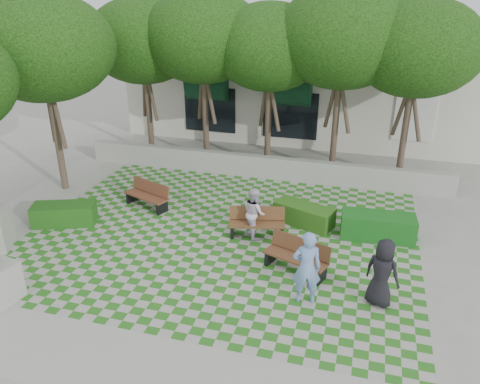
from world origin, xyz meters
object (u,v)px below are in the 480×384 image
(person_blue, at_px, (307,268))
(hedge_west, at_px, (64,214))
(person_white, at_px, (254,212))
(bench_west, at_px, (148,195))
(hedge_midright, at_px, (304,215))
(bench_mid, at_px, (257,223))
(hedge_east, at_px, (378,226))
(bench_east, at_px, (297,257))
(person_dark, at_px, (382,273))

(person_blue, bearing_deg, hedge_west, -26.82)
(person_white, bearing_deg, bench_west, 40.02)
(hedge_midright, bearing_deg, person_blue, -80.91)
(bench_mid, distance_m, hedge_east, 3.77)
(bench_mid, xyz_separation_m, hedge_west, (-6.31, -0.98, -0.09))
(hedge_west, relative_size, person_blue, 1.01)
(bench_west, distance_m, person_blue, 7.33)
(bench_mid, height_order, person_white, person_white)
(hedge_midright, xyz_separation_m, person_white, (-1.39, -1.19, 0.47))
(hedge_midright, xyz_separation_m, person_blue, (0.65, -4.08, 0.65))
(person_blue, bearing_deg, bench_east, -85.05)
(bench_west, relative_size, hedge_west, 0.91)
(hedge_midright, relative_size, person_dark, 1.08)
(bench_east, xyz_separation_m, person_blue, (0.43, -1.28, 0.53))
(bench_west, bearing_deg, bench_mid, 8.00)
(bench_east, distance_m, hedge_midright, 2.81)
(hedge_midright, relative_size, person_blue, 0.98)
(hedge_east, bearing_deg, person_dark, -88.51)
(hedge_west, height_order, person_white, person_white)
(bench_west, bearing_deg, hedge_west, -116.38)
(hedge_west, distance_m, person_blue, 8.52)
(hedge_west, relative_size, person_dark, 1.11)
(person_blue, distance_m, person_dark, 1.83)
(hedge_midright, bearing_deg, hedge_west, -164.36)
(person_blue, relative_size, person_dark, 1.10)
(hedge_east, bearing_deg, person_white, -166.26)
(bench_mid, bearing_deg, bench_east, -60.31)
(person_dark, bearing_deg, hedge_midright, -30.77)
(person_dark, bearing_deg, hedge_west, 16.94)
(hedge_west, distance_m, person_white, 6.32)
(bench_east, distance_m, person_white, 2.31)
(hedge_west, bearing_deg, person_white, 8.64)
(hedge_east, relative_size, person_white, 1.39)
(hedge_east, xyz_separation_m, person_blue, (-1.70, -3.81, 0.60))
(person_blue, distance_m, person_white, 3.55)
(bench_mid, height_order, hedge_midright, bench_mid)
(hedge_east, relative_size, hedge_midright, 1.15)
(hedge_west, height_order, person_blue, person_blue)
(bench_west, relative_size, hedge_midright, 0.94)
(hedge_midright, bearing_deg, bench_mid, -138.64)
(person_blue, xyz_separation_m, person_white, (-2.04, 2.90, -0.18))
(hedge_east, distance_m, person_blue, 4.21)
(bench_mid, relative_size, bench_west, 1.00)
(bench_east, height_order, person_dark, person_dark)
(bench_mid, relative_size, hedge_east, 0.82)
(person_dark, bearing_deg, person_white, -7.34)
(bench_west, xyz_separation_m, hedge_midright, (5.54, 0.20, -0.10))
(hedge_west, bearing_deg, person_blue, -13.26)
(bench_mid, distance_m, hedge_midright, 1.75)
(hedge_west, bearing_deg, bench_east, -4.86)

